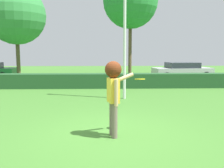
{
  "coord_description": "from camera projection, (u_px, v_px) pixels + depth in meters",
  "views": [
    {
      "loc": [
        -0.22,
        -6.04,
        2.04
      ],
      "look_at": [
        0.0,
        0.82,
        1.15
      ],
      "focal_mm": 40.39,
      "sensor_mm": 36.0,
      "label": 1
    }
  ],
  "objects": [
    {
      "name": "ground_plane",
      "position": [
        113.0,
        134.0,
        6.25
      ],
      "size": [
        60.0,
        60.0,
        0.0
      ],
      "primitive_type": "plane",
      "color": "#3F762B"
    },
    {
      "name": "person",
      "position": [
        114.0,
        87.0,
        5.92
      ],
      "size": [
        0.72,
        0.68,
        1.82
      ],
      "color": "#78665B",
      "rests_on": "ground"
    },
    {
      "name": "frisbee",
      "position": [
        140.0,
        79.0,
        6.35
      ],
      "size": [
        0.26,
        0.27,
        0.05
      ],
      "color": "yellow"
    },
    {
      "name": "lamppost",
      "position": [
        125.0,
        11.0,
        10.5
      ],
      "size": [
        0.24,
        0.24,
        6.78
      ],
      "color": "silver",
      "rests_on": "ground"
    },
    {
      "name": "hedge_row",
      "position": [
        108.0,
        81.0,
        14.24
      ],
      "size": [
        22.99,
        0.9,
        0.8
      ],
      "primitive_type": "cube",
      "color": "#234F28",
      "rests_on": "ground"
    },
    {
      "name": "parked_car_silver",
      "position": [
        182.0,
        70.0,
        18.56
      ],
      "size": [
        4.36,
        2.17,
        1.25
      ],
      "color": "#B7B7BC",
      "rests_on": "ground"
    },
    {
      "name": "maple_tree",
      "position": [
        16.0,
        15.0,
        17.57
      ],
      "size": [
        4.1,
        4.1,
        6.61
      ],
      "color": "brown",
      "rests_on": "ground"
    },
    {
      "name": "willow_tree",
      "position": [
        130.0,
        1.0,
        20.08
      ],
      "size": [
        4.37,
        4.37,
        8.22
      ],
      "color": "brown",
      "rests_on": "ground"
    }
  ]
}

